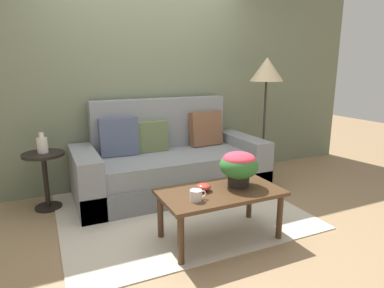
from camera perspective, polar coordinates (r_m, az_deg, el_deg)
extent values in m
plane|color=#997A56|center=(3.42, -1.39, -12.27)|extent=(14.00, 14.00, 0.00)
cube|color=slate|center=(4.23, -8.18, 11.38)|extent=(6.40, 0.12, 2.69)
cube|color=beige|center=(3.54, -2.36, -11.25)|extent=(2.35, 1.97, 0.01)
cube|color=slate|center=(3.97, -3.39, -6.56)|extent=(2.19, 0.95, 0.26)
cube|color=gray|center=(3.87, -3.31, -3.34)|extent=(1.70, 0.85, 0.21)
cube|color=gray|center=(4.18, -5.44, 1.99)|extent=(1.70, 0.17, 0.85)
cube|color=gray|center=(3.69, -17.69, -5.91)|extent=(0.25, 0.95, 0.60)
cube|color=gray|center=(4.34, 8.61, -2.55)|extent=(0.25, 0.95, 0.60)
cube|color=#4C5670|center=(3.86, -12.48, 1.24)|extent=(0.44, 0.22, 0.44)
cube|color=brown|center=(4.26, 2.37, 2.67)|extent=(0.45, 0.22, 0.44)
cube|color=#607047|center=(3.98, -6.87, 1.33)|extent=(0.37, 0.17, 0.36)
cylinder|color=#442D1B|center=(2.59, -1.92, -16.14)|extent=(0.05, 0.05, 0.41)
cylinder|color=#442D1B|center=(3.02, 14.80, -12.03)|extent=(0.05, 0.05, 0.41)
cylinder|color=#442D1B|center=(2.96, -5.44, -12.14)|extent=(0.05, 0.05, 0.41)
cylinder|color=#442D1B|center=(3.35, 9.81, -9.18)|extent=(0.05, 0.05, 0.41)
cube|color=#4C331E|center=(2.86, 4.87, -8.26)|extent=(1.04, 0.57, 0.03)
cylinder|color=black|center=(3.91, -23.37, -9.87)|extent=(0.27, 0.27, 0.03)
cylinder|color=black|center=(3.81, -23.77, -5.87)|extent=(0.05, 0.05, 0.55)
cylinder|color=black|center=(3.73, -24.18, -1.64)|extent=(0.42, 0.42, 0.03)
cylinder|color=#2D2823|center=(4.61, 11.83, -5.51)|extent=(0.30, 0.30, 0.03)
cylinder|color=#2D2823|center=(4.44, 12.22, 2.37)|extent=(0.03, 0.03, 1.26)
cone|color=#C6B289|center=(4.37, 12.73, 12.40)|extent=(0.42, 0.42, 0.30)
cylinder|color=black|center=(2.96, 7.97, -6.09)|extent=(0.19, 0.19, 0.11)
ellipsoid|color=#337533|center=(2.92, 8.05, -3.69)|extent=(0.34, 0.34, 0.23)
ellipsoid|color=#DB384C|center=(2.91, 8.09, -2.61)|extent=(0.29, 0.29, 0.13)
cylinder|color=white|center=(2.63, 0.67, -8.79)|extent=(0.10, 0.10, 0.09)
torus|color=white|center=(2.66, 1.85, -8.58)|extent=(0.06, 0.01, 0.06)
cylinder|color=#B2382D|center=(2.84, 2.02, -7.85)|extent=(0.05, 0.05, 0.02)
ellipsoid|color=#B2382D|center=(2.83, 2.02, -7.34)|extent=(0.13, 0.13, 0.06)
cylinder|color=silver|center=(3.72, -24.28, -0.19)|extent=(0.10, 0.10, 0.16)
cylinder|color=silver|center=(3.70, -24.44, 1.39)|extent=(0.05, 0.05, 0.05)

